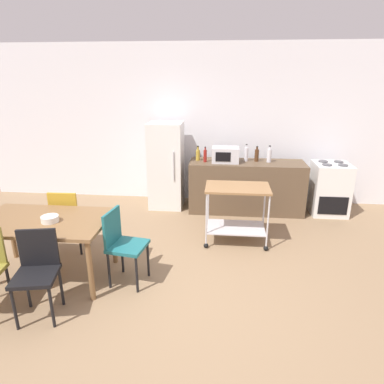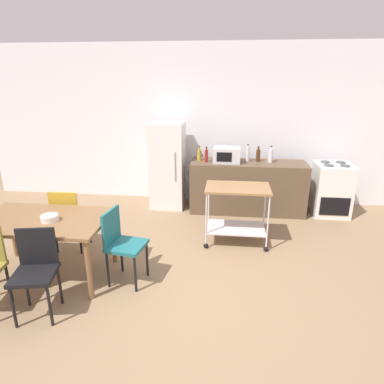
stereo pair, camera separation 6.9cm
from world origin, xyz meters
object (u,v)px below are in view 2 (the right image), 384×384
object	(u,v)px
chair_teal	(121,241)
microwave	(227,155)
dining_table	(43,225)
bottle_wine	(248,154)
fruit_bowl	(50,218)
bottle_sparkling_water	(258,155)
bottle_olive_oil	(206,156)
bottle_vinegar	(271,155)
chair_mustard	(69,215)
kitchen_cart	(237,205)
bottle_soy_sauce	(199,155)
stove_oven	(331,189)
chair_black	(36,267)
refrigerator	(168,165)

from	to	relation	value
chair_teal	microwave	xyz separation A→B (m)	(1.16, 2.38, 0.51)
dining_table	bottle_wine	distance (m)	3.50
fruit_bowl	bottle_sparkling_water	bearing A→B (deg)	45.10
bottle_olive_oil	bottle_vinegar	size ratio (longest dim) A/B	0.92
bottle_olive_oil	chair_mustard	bearing A→B (deg)	-135.92
dining_table	bottle_olive_oil	size ratio (longest dim) A/B	5.64
dining_table	bottle_sparkling_water	world-z (taller)	bottle_sparkling_water
chair_teal	bottle_olive_oil	distance (m)	2.54
kitchen_cart	bottle_soy_sauce	world-z (taller)	bottle_soy_sauce
bottle_olive_oil	fruit_bowl	bearing A→B (deg)	-124.07
bottle_wine	stove_oven	bearing A→B (deg)	-2.16
dining_table	chair_mustard	size ratio (longest dim) A/B	1.69
bottle_sparkling_water	fruit_bowl	bearing A→B (deg)	-134.90
bottle_wine	microwave	bearing A→B (deg)	-163.64
kitchen_cart	bottle_vinegar	distance (m)	1.48
chair_black	bottle_wine	size ratio (longest dim) A/B	2.96
bottle_soy_sauce	bottle_vinegar	distance (m)	1.24
bottle_soy_sauce	microwave	size ratio (longest dim) A/B	0.56
refrigerator	kitchen_cart	distance (m)	1.85
dining_table	bottle_vinegar	world-z (taller)	bottle_vinegar
chair_mustard	bottle_wine	bearing A→B (deg)	-145.22
chair_teal	bottle_soy_sauce	bearing A→B (deg)	-6.22
chair_teal	bottle_sparkling_water	size ratio (longest dim) A/B	3.36
microwave	bottle_wine	distance (m)	0.38
chair_teal	refrigerator	world-z (taller)	refrigerator
chair_mustard	bottle_vinegar	size ratio (longest dim) A/B	3.09
bottle_sparkling_water	chair_black	bearing A→B (deg)	-127.29
kitchen_cart	stove_oven	bearing A→B (deg)	37.50
kitchen_cart	microwave	distance (m)	1.31
chair_teal	stove_oven	world-z (taller)	stove_oven
bottle_soy_sauce	bottle_vinegar	world-z (taller)	bottle_vinegar
stove_oven	microwave	size ratio (longest dim) A/B	2.00
stove_oven	bottle_olive_oil	bearing A→B (deg)	-178.13
microwave	bottle_sparkling_water	distance (m)	0.56
chair_mustard	fruit_bowl	bearing A→B (deg)	99.40
bottle_olive_oil	microwave	distance (m)	0.35
stove_oven	refrigerator	bearing A→B (deg)	178.40
kitchen_cart	fruit_bowl	distance (m)	2.47
chair_mustard	chair_black	bearing A→B (deg)	100.22
chair_teal	dining_table	bearing A→B (deg)	98.18
dining_table	stove_oven	size ratio (longest dim) A/B	1.63
chair_teal	microwave	size ratio (longest dim) A/B	1.93
stove_oven	bottle_olive_oil	size ratio (longest dim) A/B	3.46
refrigerator	bottle_soy_sauce	xyz separation A→B (m)	(0.58, -0.05, 0.23)
chair_teal	stove_oven	bearing A→B (deg)	-41.92
chair_black	stove_oven	bearing A→B (deg)	28.58
stove_oven	kitchen_cart	bearing A→B (deg)	-142.50
chair_teal	bottle_olive_oil	bearing A→B (deg)	-9.84
bottle_vinegar	fruit_bowl	bearing A→B (deg)	-137.67
chair_black	bottle_soy_sauce	bearing A→B (deg)	55.22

